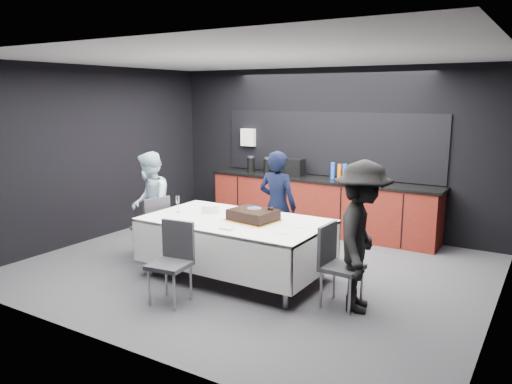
# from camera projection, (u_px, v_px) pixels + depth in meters

# --- Properties ---
(ground) EXTENTS (6.00, 6.00, 0.00)m
(ground) POSITION_uv_depth(u_px,v_px,m) (252.00, 268.00, 6.83)
(ground) COLOR #3F3F44
(ground) RESTS_ON ground
(room_shell) EXTENTS (6.04, 5.04, 2.82)m
(room_shell) POSITION_uv_depth(u_px,v_px,m) (252.00, 132.00, 6.48)
(room_shell) COLOR white
(room_shell) RESTS_ON ground
(kitchenette) EXTENTS (4.10, 0.64, 2.05)m
(kitchenette) POSITION_uv_depth(u_px,v_px,m) (319.00, 201.00, 8.59)
(kitchenette) COLOR #59140E
(kitchenette) RESTS_ON ground
(party_table) EXTENTS (2.32, 1.32, 0.78)m
(party_table) POSITION_uv_depth(u_px,v_px,m) (236.00, 230.00, 6.38)
(party_table) COLOR #99999E
(party_table) RESTS_ON ground
(cake_assembly) EXTENTS (0.65, 0.56, 0.18)m
(cake_assembly) POSITION_uv_depth(u_px,v_px,m) (253.00, 215.00, 6.26)
(cake_assembly) COLOR gold
(cake_assembly) RESTS_ON party_table
(plate_stack) EXTENTS (0.23, 0.23, 0.10)m
(plate_stack) POSITION_uv_depth(u_px,v_px,m) (211.00, 209.00, 6.72)
(plate_stack) COLOR white
(plate_stack) RESTS_ON party_table
(loose_plate_near) EXTENTS (0.21, 0.21, 0.01)m
(loose_plate_near) POSITION_uv_depth(u_px,v_px,m) (198.00, 224.00, 6.08)
(loose_plate_near) COLOR white
(loose_plate_near) RESTS_ON party_table
(loose_plate_right_a) EXTENTS (0.19, 0.19, 0.01)m
(loose_plate_right_a) POSITION_uv_depth(u_px,v_px,m) (298.00, 226.00, 6.01)
(loose_plate_right_a) COLOR white
(loose_plate_right_a) RESTS_ON party_table
(loose_plate_right_b) EXTENTS (0.22, 0.22, 0.01)m
(loose_plate_right_b) POSITION_uv_depth(u_px,v_px,m) (280.00, 231.00, 5.76)
(loose_plate_right_b) COLOR white
(loose_plate_right_b) RESTS_ON party_table
(loose_plate_far) EXTENTS (0.21, 0.21, 0.01)m
(loose_plate_far) POSITION_uv_depth(u_px,v_px,m) (258.00, 215.00, 6.55)
(loose_plate_far) COLOR white
(loose_plate_far) RESTS_ON party_table
(fork_pile) EXTENTS (0.17, 0.11, 0.03)m
(fork_pile) POSITION_uv_depth(u_px,v_px,m) (227.00, 228.00, 5.87)
(fork_pile) COLOR white
(fork_pile) RESTS_ON party_table
(champagne_flute) EXTENTS (0.06, 0.06, 0.22)m
(champagne_flute) POSITION_uv_depth(u_px,v_px,m) (178.00, 201.00, 6.69)
(champagne_flute) COLOR white
(champagne_flute) RESTS_ON party_table
(chair_left) EXTENTS (0.51, 0.51, 0.92)m
(chair_left) POSITION_uv_depth(u_px,v_px,m) (153.00, 224.00, 7.10)
(chair_left) COLOR #2E2E33
(chair_left) RESTS_ON ground
(chair_right) EXTENTS (0.44, 0.44, 0.92)m
(chair_right) POSITION_uv_depth(u_px,v_px,m) (336.00, 259.00, 5.56)
(chair_right) COLOR #2E2E33
(chair_right) RESTS_ON ground
(chair_near) EXTENTS (0.47, 0.47, 0.92)m
(chair_near) POSITION_uv_depth(u_px,v_px,m) (173.00, 256.00, 5.68)
(chair_near) COLOR #2E2E33
(chair_near) RESTS_ON ground
(person_center) EXTENTS (0.58, 0.38, 1.58)m
(person_center) POSITION_uv_depth(u_px,v_px,m) (277.00, 206.00, 7.06)
(person_center) COLOR black
(person_center) RESTS_ON ground
(person_left) EXTENTS (0.90, 0.94, 1.52)m
(person_left) POSITION_uv_depth(u_px,v_px,m) (150.00, 204.00, 7.35)
(person_left) COLOR silver
(person_left) RESTS_ON ground
(person_right) EXTENTS (0.86, 1.19, 1.66)m
(person_right) POSITION_uv_depth(u_px,v_px,m) (362.00, 237.00, 5.39)
(person_right) COLOR black
(person_right) RESTS_ON ground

